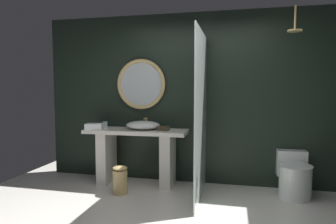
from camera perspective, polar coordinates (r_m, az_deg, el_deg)
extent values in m
cube|color=black|center=(4.60, 5.03, 2.55)|extent=(4.80, 0.10, 2.60)
cube|color=silver|center=(4.52, -6.12, -3.70)|extent=(1.55, 0.51, 0.05)
cube|color=silver|center=(4.77, -11.72, -8.45)|extent=(0.16, 0.44, 0.79)
cube|color=silver|center=(4.46, -0.01, -9.27)|extent=(0.16, 0.44, 0.79)
ellipsoid|color=white|center=(4.51, -4.85, -2.54)|extent=(0.52, 0.43, 0.13)
cylinder|color=tan|center=(4.69, -4.13, -2.03)|extent=(0.02, 0.02, 0.16)
cylinder|color=tan|center=(4.62, -4.38, -1.25)|extent=(0.02, 0.14, 0.02)
cylinder|color=silver|center=(4.75, -12.05, -2.41)|extent=(0.08, 0.08, 0.10)
cube|color=#3D3323|center=(4.37, -0.87, -3.18)|extent=(0.16, 0.13, 0.06)
torus|color=tan|center=(4.69, -5.25, 5.35)|extent=(0.79, 0.06, 0.79)
cylinder|color=#B2BCC1|center=(4.70, -5.21, 5.35)|extent=(0.70, 0.01, 0.70)
cube|color=silver|center=(3.92, 6.35, -0.76)|extent=(0.02, 1.24, 2.20)
cylinder|color=tan|center=(4.20, 23.28, 16.37)|extent=(0.02, 0.02, 0.31)
cylinder|color=tan|center=(4.17, 23.20, 14.18)|extent=(0.18, 0.18, 0.02)
cylinder|color=white|center=(4.39, 23.26, -12.28)|extent=(0.41, 0.41, 0.44)
ellipsoid|color=white|center=(4.33, 23.36, -9.39)|extent=(0.43, 0.47, 0.02)
cube|color=white|center=(4.63, 22.65, -9.02)|extent=(0.40, 0.19, 0.37)
cylinder|color=tan|center=(4.27, -9.21, -13.11)|extent=(0.20, 0.20, 0.34)
ellipsoid|color=tan|center=(4.22, -9.25, -10.61)|extent=(0.20, 0.20, 0.06)
cube|color=white|center=(4.60, -14.03, -2.74)|extent=(0.28, 0.23, 0.09)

